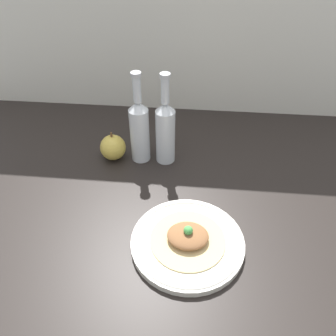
% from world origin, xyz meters
% --- Properties ---
extents(ground_plane, '(1.80, 1.10, 0.04)m').
position_xyz_m(ground_plane, '(0.00, 0.00, -0.02)').
color(ground_plane, black).
extents(wall_backsplash, '(1.80, 0.03, 0.80)m').
position_xyz_m(wall_backsplash, '(0.00, 0.54, 0.40)').
color(wall_backsplash, silver).
rests_on(wall_backsplash, ground_plane).
extents(plate, '(0.29, 0.29, 0.02)m').
position_xyz_m(plate, '(0.06, -0.18, 0.01)').
color(plate, silver).
rests_on(plate, ground_plane).
extents(plated_food, '(0.19, 0.19, 0.05)m').
position_xyz_m(plated_food, '(0.06, -0.18, 0.03)').
color(plated_food, '#D6BC7F').
rests_on(plated_food, plate).
extents(cider_bottle_left, '(0.06, 0.06, 0.31)m').
position_xyz_m(cider_bottle_left, '(-0.12, 0.17, 0.12)').
color(cider_bottle_left, silver).
rests_on(cider_bottle_left, ground_plane).
extents(cider_bottle_right, '(0.06, 0.06, 0.31)m').
position_xyz_m(cider_bottle_right, '(-0.04, 0.17, 0.12)').
color(cider_bottle_right, silver).
rests_on(cider_bottle_right, ground_plane).
extents(apple, '(0.09, 0.09, 0.10)m').
position_xyz_m(apple, '(-0.21, 0.16, 0.04)').
color(apple, gold).
rests_on(apple, ground_plane).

